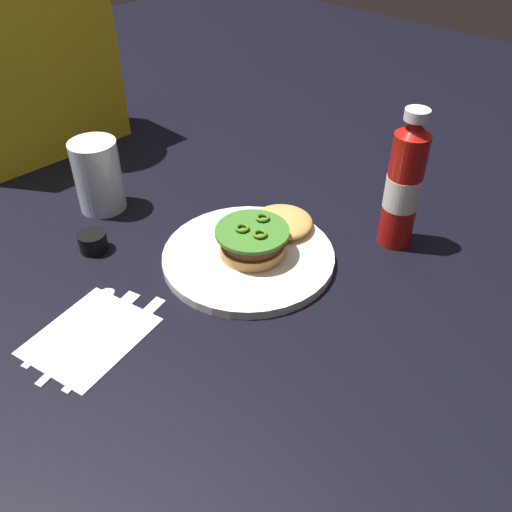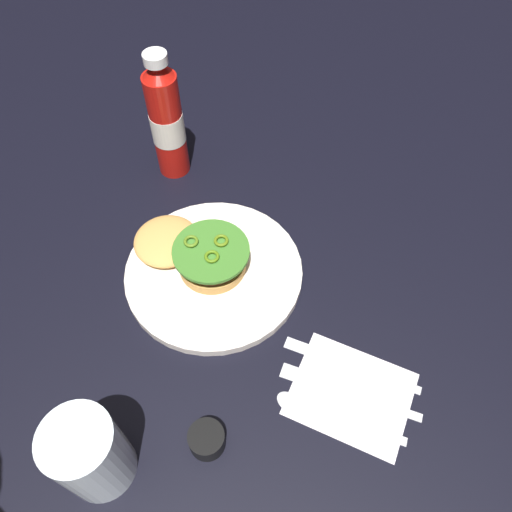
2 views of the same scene
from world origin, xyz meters
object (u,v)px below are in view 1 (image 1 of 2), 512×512
fork_utensil (99,325)px  spoon_utensil (83,311)px  dinner_plate (248,257)px  water_glass (98,176)px  burger_sandwich (264,234)px  diner_person (20,35)px  ketchup_bottle (404,186)px  butter_knife (123,333)px  napkin (90,336)px  condiment_cup (93,242)px

fork_utensil → spoon_utensil: size_ratio=1.12×
dinner_plate → water_glass: (-0.07, 0.31, 0.06)m
water_glass → fork_utensil: (-0.19, -0.27, -0.06)m
burger_sandwich → fork_utensil: (-0.30, 0.04, -0.03)m
spoon_utensil → diner_person: diner_person is taller
ketchup_bottle → water_glass: size_ratio=1.80×
water_glass → burger_sandwich: bearing=-70.3°
butter_knife → fork_utensil: bearing=111.7°
water_glass → fork_utensil: 0.33m
burger_sandwich → butter_knife: (-0.28, 0.00, -0.03)m
fork_utensil → ketchup_bottle: bearing=-21.4°
water_glass → butter_knife: bearing=-119.1°
water_glass → napkin: size_ratio=0.83×
dinner_plate → diner_person: bearing=91.9°
water_glass → diner_person: bearing=79.9°
ketchup_bottle → diner_person: diner_person is taller
water_glass → condiment_cup: water_glass is taller
dinner_plate → butter_knife: size_ratio=1.43×
burger_sandwich → diner_person: 0.65m
napkin → spoon_utensil: spoon_utensil is taller
napkin → butter_knife: 0.05m
dinner_plate → ketchup_bottle: bearing=-33.6°
burger_sandwich → fork_utensil: size_ratio=1.01×
spoon_utensil → diner_person: (0.24, 0.53, 0.24)m
dinner_plate → diner_person: diner_person is taller
ketchup_bottle → fork_utensil: bearing=158.6°
burger_sandwich → diner_person: (-0.06, 0.62, 0.21)m
butter_knife → ketchup_bottle: bearing=-17.9°
napkin → burger_sandwich: bearing=-6.8°
condiment_cup → spoon_utensil: size_ratio=0.27×
ketchup_bottle → water_glass: bearing=122.4°
condiment_cup → spoon_utensil: bearing=-128.7°
diner_person → burger_sandwich: bearing=-84.7°
condiment_cup → napkin: 0.21m
napkin → butter_knife: butter_knife is taller
fork_utensil → dinner_plate: bearing=-9.5°
water_glass → fork_utensil: water_glass is taller
diner_person → ketchup_bottle: bearing=-72.9°
water_glass → butter_knife: (-0.17, -0.31, -0.06)m
water_glass → condiment_cup: 0.14m
napkin → fork_utensil: 0.02m
burger_sandwich → butter_knife: bearing=179.0°
dinner_plate → condiment_cup: (-0.16, 0.21, 0.01)m
water_glass → dinner_plate: bearing=-76.6°
burger_sandwich → water_glass: 0.33m
condiment_cup → fork_utensil: size_ratio=0.24×
water_glass → butter_knife: size_ratio=0.67×
condiment_cup → butter_knife: size_ratio=0.24×
dinner_plate → fork_utensil: size_ratio=1.43×
dinner_plate → water_glass: bearing=103.4°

